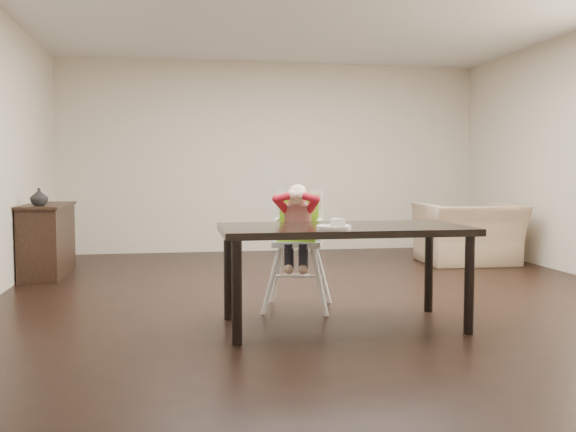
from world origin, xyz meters
name	(u,v)px	position (x,y,z in m)	size (l,w,h in m)	color
ground	(329,297)	(0.00, 0.00, 0.00)	(7.00, 7.00, 0.00)	black
room_walls	(330,93)	(0.00, 0.00, 1.86)	(6.02, 7.02, 2.71)	beige
dining_table	(343,236)	(-0.15, -1.11, 0.67)	(1.80, 0.90, 0.75)	black
high_chair	(298,221)	(-0.37, -0.42, 0.73)	(0.54, 0.54, 1.04)	white
plate	(335,225)	(-0.28, -1.34, 0.77)	(0.32, 0.32, 0.07)	white
armchair	(469,223)	(2.20, 1.76, 0.51)	(1.16, 0.75, 1.01)	#9C8263
sideboard	(48,239)	(-2.78, 1.73, 0.40)	(0.44, 1.26, 0.79)	black
vase	(39,197)	(-2.78, 1.34, 0.88)	(0.18, 0.19, 0.18)	#99999E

